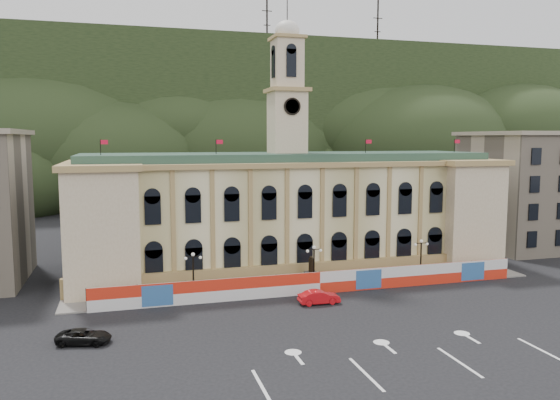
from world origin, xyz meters
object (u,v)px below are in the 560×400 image
object	(u,v)px
red_sedan	(319,297)
statue	(311,277)
black_suv	(84,337)
lamp_center	(314,263)

from	to	relation	value
red_sedan	statue	bearing A→B (deg)	-10.91
red_sedan	black_suv	bearing A→B (deg)	103.49
lamp_center	red_sedan	size ratio (longest dim) A/B	1.15
lamp_center	statue	bearing A→B (deg)	90.00
lamp_center	black_suv	world-z (taller)	lamp_center
statue	black_suv	xyz separation A→B (m)	(-24.69, -11.76, -0.55)
statue	lamp_center	xyz separation A→B (m)	(0.00, -1.00, 1.89)
statue	red_sedan	world-z (taller)	statue
statue	lamp_center	size ratio (longest dim) A/B	0.72
lamp_center	black_suv	distance (m)	27.05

